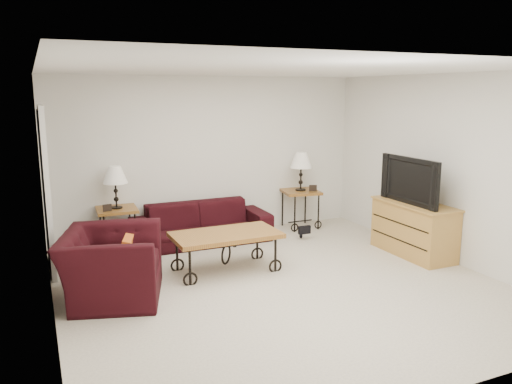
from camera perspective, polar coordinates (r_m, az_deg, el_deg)
ground at (r=6.17m, az=2.67°, el=-10.32°), size 5.00×5.00×0.00m
wall_back at (r=8.12m, az=-5.15°, el=3.99°), size 5.00×0.02×2.50m
wall_front at (r=3.82m, az=19.87°, el=-4.85°), size 5.00×0.02×2.50m
wall_left at (r=5.23m, az=-22.54°, el=-0.82°), size 0.02×5.00×2.50m
wall_right at (r=7.29m, az=20.68°, el=2.49°), size 0.02×5.00×2.50m
ceiling at (r=5.74m, az=2.90°, el=13.56°), size 5.00×5.00×0.00m
doorway at (r=6.89m, az=-22.55°, el=-0.04°), size 0.08×0.94×2.04m
sofa at (r=7.75m, az=-6.11°, el=-3.53°), size 2.06×0.81×0.60m
side_table_left at (r=7.66m, az=-15.23°, el=-4.00°), size 0.59×0.59×0.61m
side_table_right at (r=8.60m, az=4.98°, el=-1.91°), size 0.68×0.68×0.64m
lamp_left at (r=7.52m, az=-15.47°, el=0.51°), size 0.36×0.36×0.61m
lamp_right at (r=8.48m, az=5.05°, el=2.30°), size 0.42×0.42×0.64m
photo_frame_left at (r=7.41m, az=-16.34°, el=-1.72°), size 0.12×0.03×0.10m
photo_frame_right at (r=8.47m, az=6.40°, el=0.44°), size 0.12×0.06×0.11m
coffee_table at (r=6.54m, az=-3.38°, el=-6.73°), size 1.36×0.75×0.50m
armchair at (r=5.88m, az=-15.88°, el=-7.89°), size 1.31×1.41×0.76m
throw_pillow at (r=5.81m, az=-14.41°, el=-6.60°), size 0.18×0.36×0.34m
tv_stand at (r=7.47m, az=17.25°, el=-3.96°), size 0.52×1.24×0.75m
television at (r=7.32m, az=17.44°, el=1.28°), size 0.15×1.11×0.64m
backpack at (r=7.99m, az=5.08°, el=-3.82°), size 0.35×0.29×0.39m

